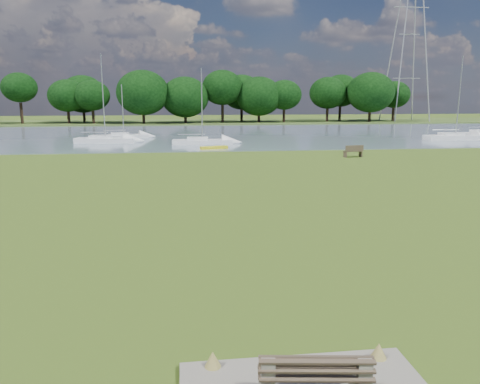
{
  "coord_description": "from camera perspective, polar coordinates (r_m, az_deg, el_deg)",
  "views": [
    {
      "loc": [
        -1.97,
        -20.28,
        4.9
      ],
      "look_at": [
        0.34,
        -2.0,
        1.14
      ],
      "focal_mm": 35.0,
      "sensor_mm": 36.0,
      "label": 1
    }
  ],
  "objects": [
    {
      "name": "ground",
      "position": [
        20.95,
        -1.6,
        -2.01
      ],
      "size": [
        220.0,
        220.0,
        0.0
      ],
      "primitive_type": "plane",
      "color": "#5B6220"
    },
    {
      "name": "river",
      "position": [
        62.5,
        -5.41,
        6.97
      ],
      "size": [
        220.0,
        40.0,
        0.1
      ],
      "primitive_type": "cube",
      "color": "gray",
      "rests_on": "ground"
    },
    {
      "name": "far_bank",
      "position": [
        92.43,
        -6.03,
        8.42
      ],
      "size": [
        220.0,
        20.0,
        0.4
      ],
      "primitive_type": "cube",
      "color": "#4C6626",
      "rests_on": "ground"
    },
    {
      "name": "riverbank_bench",
      "position": [
        39.82,
        13.67,
        4.86
      ],
      "size": [
        1.68,
        0.71,
        1.01
      ],
      "rotation": [
        0.0,
        0.0,
        0.14
      ],
      "color": "brown",
      "rests_on": "ground"
    },
    {
      "name": "kayak",
      "position": [
        44.63,
        -3.19,
        5.44
      ],
      "size": [
        2.71,
        1.34,
        0.26
      ],
      "primitive_type": "cube",
      "rotation": [
        0.0,
        0.0,
        0.29
      ],
      "color": "yellow",
      "rests_on": "river"
    },
    {
      "name": "pylon",
      "position": [
        102.14,
        20.16,
        20.42
      ],
      "size": [
        7.15,
        5.01,
        35.33
      ],
      "color": "#ACACAC",
      "rests_on": "far_bank"
    },
    {
      "name": "tree_line",
      "position": [
        88.96,
        -14.58,
        11.94
      ],
      "size": [
        116.54,
        8.41,
        10.18
      ],
      "color": "black",
      "rests_on": "far_bank"
    },
    {
      "name": "sailboat_0",
      "position": [
        57.73,
        -14.04,
        6.76
      ],
      "size": [
        5.91,
        2.94,
        6.29
      ],
      "rotation": [
        0.0,
        0.0,
        0.25
      ],
      "color": "white",
      "rests_on": "river"
    },
    {
      "name": "sailboat_2",
      "position": [
        59.67,
        24.73,
        6.28
      ],
      "size": [
        7.15,
        2.11,
        9.36
      ],
      "rotation": [
        0.0,
        0.0,
        0.02
      ],
      "color": "white",
      "rests_on": "river"
    },
    {
      "name": "sailboat_3",
      "position": [
        52.95,
        -16.17,
        6.33
      ],
      "size": [
        6.58,
        2.59,
        9.26
      ],
      "rotation": [
        0.0,
        0.0,
        -0.13
      ],
      "color": "white",
      "rests_on": "river"
    },
    {
      "name": "sailboat_5",
      "position": [
        49.47,
        -4.7,
        6.34
      ],
      "size": [
        6.32,
        2.01,
        7.73
      ],
      "rotation": [
        0.0,
        0.0,
        -0.04
      ],
      "color": "white",
      "rests_on": "river"
    }
  ]
}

